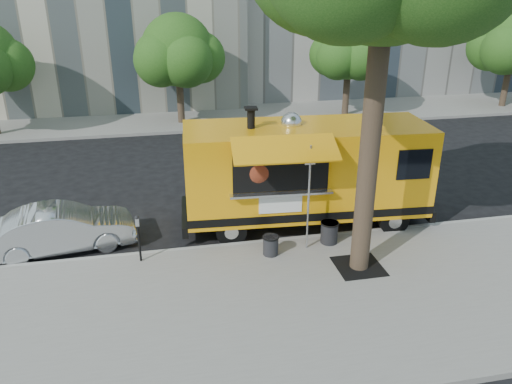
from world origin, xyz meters
TOP-DOWN VIEW (x-y plane):
  - ground at (0.00, 0.00)m, footprint 120.00×120.00m
  - sidewalk at (0.00, -4.00)m, footprint 60.00×6.00m
  - curb at (0.00, -0.93)m, footprint 60.00×0.14m
  - far_sidewalk at (0.00, 13.50)m, footprint 60.00×5.00m
  - tree_well at (2.60, -2.80)m, footprint 1.20×1.20m
  - far_tree_b at (-1.00, 12.70)m, footprint 3.60×3.60m
  - far_tree_c at (8.00, 12.40)m, footprint 3.24×3.24m
  - sign_post at (1.55, -1.55)m, footprint 0.28×0.06m
  - parking_meter at (-3.00, -1.35)m, footprint 0.11×0.11m
  - food_truck at (1.96, 0.17)m, footprint 7.69×3.74m
  - sedan at (-5.13, 0.00)m, footprint 4.08×1.93m
  - trash_bin_left at (2.27, -1.39)m, footprint 0.53×0.53m
  - trash_bin_right at (0.48, -1.71)m, footprint 0.46×0.46m

SIDE VIEW (x-z plane):
  - ground at x=0.00m, z-range 0.00..0.00m
  - sidewalk at x=0.00m, z-range 0.00..0.15m
  - curb at x=0.00m, z-range -0.01..0.15m
  - far_sidewalk at x=0.00m, z-range 0.00..0.15m
  - tree_well at x=2.60m, z-range 0.14..0.17m
  - trash_bin_right at x=0.48m, z-range 0.17..0.72m
  - trash_bin_left at x=2.27m, z-range 0.17..0.80m
  - sedan at x=-5.13m, z-range 0.00..1.29m
  - parking_meter at x=-3.00m, z-range 0.31..1.65m
  - food_truck at x=1.96m, z-range -0.11..3.63m
  - sign_post at x=1.55m, z-range 0.35..3.35m
  - far_tree_c at x=8.00m, z-range 1.11..6.32m
  - far_tree_b at x=-1.00m, z-range 1.08..6.58m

